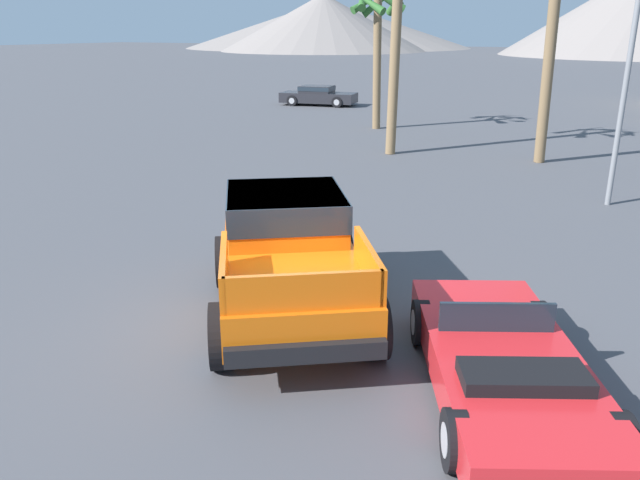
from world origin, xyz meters
TOP-DOWN VIEW (x-y plane):
  - ground_plane at (0.00, 0.00)m, footprint 320.00×320.00m
  - orange_pickup_truck at (-0.06, 0.20)m, footprint 4.39×5.10m
  - red_convertible_car at (3.59, -0.81)m, footprint 3.51×4.72m
  - parked_car_dark at (-13.06, 25.89)m, footprint 4.71×2.50m
  - palm_tree_tall at (-6.42, 18.90)m, footprint 2.78×2.77m
  - distant_mountain_range at (-38.49, 123.85)m, footprint 130.68×76.82m

SIDE VIEW (x-z plane):
  - ground_plane at x=0.00m, z-range 0.00..0.00m
  - red_convertible_car at x=3.59m, z-range -0.10..0.95m
  - parked_car_dark at x=-13.06m, z-range 0.02..1.16m
  - orange_pickup_truck at x=-0.06m, z-range 0.14..1.96m
  - palm_tree_tall at x=-6.42m, z-range 1.61..7.77m
  - distant_mountain_range at x=-38.49m, z-range -1.57..14.38m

